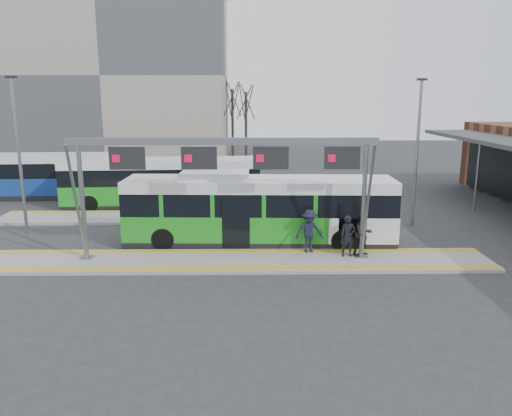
{
  "coord_description": "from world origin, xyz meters",
  "views": [
    {
      "loc": [
        0.59,
        -20.51,
        7.06
      ],
      "look_at": [
        0.92,
        3.0,
        1.75
      ],
      "focal_mm": 35.0,
      "sensor_mm": 36.0,
      "label": 1
    }
  ],
  "objects": [
    {
      "name": "tactile_main",
      "position": [
        0.0,
        0.0,
        0.16
      ],
      "size": [
        22.0,
        2.65,
        0.02
      ],
      "color": "gold",
      "rests_on": "platform_main"
    },
    {
      "name": "gantry",
      "position": [
        -0.35,
        0.25,
        4.3
      ],
      "size": [
        13.0,
        1.68,
        5.2
      ],
      "color": "slate",
      "rests_on": "platform_main"
    },
    {
      "name": "bg_bus_green",
      "position": [
        -5.01,
        11.26,
        1.54
      ],
      "size": [
        12.58,
        3.34,
        3.11
      ],
      "rotation": [
        0.0,
        0.0,
        0.06
      ],
      "color": "black",
      "rests_on": "ground"
    },
    {
      "name": "tree_far",
      "position": [
        -21.28,
        31.67,
        6.57
      ],
      "size": [
        1.4,
        1.4,
        8.66
      ],
      "color": "#382B21",
      "rests_on": "ground"
    },
    {
      "name": "platform_second",
      "position": [
        -4.0,
        8.0,
        0.07
      ],
      "size": [
        20.0,
        3.0,
        0.15
      ],
      "primitive_type": "cube",
      "color": "gray",
      "rests_on": "ground"
    },
    {
      "name": "passenger_b",
      "position": [
        5.61,
        0.52,
        1.11
      ],
      "size": [
        1.17,
        1.09,
        1.93
      ],
      "primitive_type": "imported",
      "rotation": [
        0.0,
        0.0,
        0.5
      ],
      "color": "black",
      "rests_on": "platform_main"
    },
    {
      "name": "passenger_c",
      "position": [
        3.28,
        1.0,
        1.13
      ],
      "size": [
        1.33,
        0.86,
        1.96
      ],
      "primitive_type": "imported",
      "rotation": [
        0.0,
        0.0,
        0.11
      ],
      "color": "black",
      "rests_on": "platform_main"
    },
    {
      "name": "ground",
      "position": [
        0.0,
        0.0,
        0.0
      ],
      "size": [
        120.0,
        120.0,
        0.0
      ],
      "primitive_type": "plane",
      "color": "#2D2D30",
      "rests_on": "ground"
    },
    {
      "name": "hero_bus",
      "position": [
        1.05,
        2.93,
        1.61
      ],
      "size": [
        12.89,
        3.16,
        3.52
      ],
      "rotation": [
        0.0,
        0.0,
        -0.03
      ],
      "color": "black",
      "rests_on": "ground"
    },
    {
      "name": "bg_bus_blue",
      "position": [
        -13.12,
        14.39,
        1.51
      ],
      "size": [
        11.87,
        3.17,
        3.07
      ],
      "rotation": [
        0.0,
        0.0,
        0.05
      ],
      "color": "black",
      "rests_on": "ground"
    },
    {
      "name": "lamp_east",
      "position": [
        9.67,
        6.29,
        4.21
      ],
      "size": [
        0.5,
        0.25,
        7.94
      ],
      "color": "slate",
      "rests_on": "ground"
    },
    {
      "name": "passenger_a",
      "position": [
        4.91,
        0.41,
        1.06
      ],
      "size": [
        0.7,
        0.49,
        1.82
      ],
      "primitive_type": "imported",
      "rotation": [
        0.0,
        0.0,
        0.08
      ],
      "color": "black",
      "rests_on": "platform_main"
    },
    {
      "name": "tree_left",
      "position": [
        -1.12,
        32.38,
        6.63
      ],
      "size": [
        1.4,
        1.4,
        8.74
      ],
      "color": "#382B21",
      "rests_on": "ground"
    },
    {
      "name": "tree_mid",
      "position": [
        0.29,
        30.39,
        6.36
      ],
      "size": [
        1.4,
        1.4,
        8.39
      ],
      "color": "#382B21",
      "rests_on": "ground"
    },
    {
      "name": "lamp_west",
      "position": [
        -11.07,
        4.89,
        4.25
      ],
      "size": [
        0.5,
        0.25,
        8.0
      ],
      "color": "slate",
      "rests_on": "ground"
    },
    {
      "name": "platform_main",
      "position": [
        0.0,
        0.0,
        0.07
      ],
      "size": [
        22.0,
        3.0,
        0.15
      ],
      "primitive_type": "cube",
      "color": "gray",
      "rests_on": "ground"
    },
    {
      "name": "apartment_block",
      "position": [
        -14.0,
        36.0,
        9.21
      ],
      "size": [
        24.5,
        12.5,
        18.4
      ],
      "color": "#A19886",
      "rests_on": "ground"
    },
    {
      "name": "tactile_second",
      "position": [
        -4.0,
        9.15,
        0.16
      ],
      "size": [
        20.0,
        0.35,
        0.02
      ],
      "color": "gold",
      "rests_on": "platform_second"
    }
  ]
}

